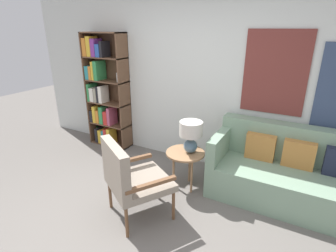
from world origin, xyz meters
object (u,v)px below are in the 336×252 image
(bookshelf, at_px, (104,94))
(armchair, at_px, (129,175))
(table_lamp, at_px, (191,133))
(couch, at_px, (294,176))
(side_table, at_px, (185,156))

(bookshelf, relative_size, armchair, 2.12)
(bookshelf, height_order, table_lamp, bookshelf)
(bookshelf, height_order, armchair, bookshelf)
(couch, height_order, side_table, couch)
(armchair, bearing_deg, bookshelf, 137.84)
(bookshelf, distance_m, armchair, 2.20)
(side_table, bearing_deg, table_lamp, 26.10)
(couch, relative_size, side_table, 3.78)
(bookshelf, bearing_deg, table_lamp, -16.84)
(side_table, bearing_deg, armchair, -108.26)
(armchair, distance_m, couch, 2.00)
(armchair, distance_m, side_table, 0.89)
(bookshelf, xyz_separation_m, couch, (3.18, -0.23, -0.60))
(couch, height_order, table_lamp, table_lamp)
(armchair, relative_size, side_table, 1.78)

